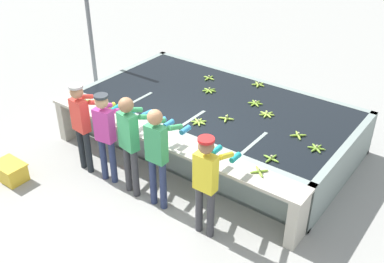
# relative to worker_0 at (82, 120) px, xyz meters

# --- Properties ---
(ground_plane) EXTENTS (80.00, 80.00, 0.00)m
(ground_plane) POSITION_rel_worker_0_xyz_m (1.30, 0.32, -0.98)
(ground_plane) COLOR #999993
(ground_plane) RESTS_ON ground
(wash_tank) EXTENTS (5.03, 2.73, 0.85)m
(wash_tank) POSITION_rel_worker_0_xyz_m (1.30, 2.12, -0.56)
(wash_tank) COLOR gray
(wash_tank) RESTS_ON ground
(work_ledge) EXTENTS (5.03, 0.45, 0.85)m
(work_ledge) POSITION_rel_worker_0_xyz_m (1.30, 0.54, -0.36)
(work_ledge) COLOR #B7B2A3
(work_ledge) RESTS_ON ground
(worker_0) EXTENTS (0.45, 0.73, 1.63)m
(worker_0) POSITION_rel_worker_0_xyz_m (0.00, 0.00, 0.00)
(worker_0) COLOR #1E2328
(worker_0) RESTS_ON ground
(worker_1) EXTENTS (0.46, 0.73, 1.61)m
(worker_1) POSITION_rel_worker_0_xyz_m (0.54, 0.02, -0.01)
(worker_1) COLOR navy
(worker_1) RESTS_ON ground
(worker_2) EXTENTS (0.48, 0.74, 1.73)m
(worker_2) POSITION_rel_worker_0_xyz_m (1.10, 0.01, 0.06)
(worker_2) COLOR #38383D
(worker_2) RESTS_ON ground
(worker_3) EXTENTS (0.41, 0.72, 1.70)m
(worker_3) POSITION_rel_worker_0_xyz_m (1.65, 0.02, 0.04)
(worker_3) COLOR navy
(worker_3) RESTS_ON ground
(worker_4) EXTENTS (0.41, 0.71, 1.62)m
(worker_4) POSITION_rel_worker_0_xyz_m (2.58, -0.05, -0.00)
(worker_4) COLOR #38383D
(worker_4) RESTS_ON ground
(banana_bunch_floating_0) EXTENTS (0.28, 0.28, 0.08)m
(banana_bunch_floating_0) POSITION_rel_worker_0_xyz_m (3.00, 1.03, -0.12)
(banana_bunch_floating_0) COLOR #75A333
(banana_bunch_floating_0) RESTS_ON wash_tank
(banana_bunch_floating_1) EXTENTS (0.26, 0.28, 0.08)m
(banana_bunch_floating_1) POSITION_rel_worker_0_xyz_m (1.53, 3.22, -0.12)
(banana_bunch_floating_1) COLOR #9EC642
(banana_bunch_floating_1) RESTS_ON wash_tank
(banana_bunch_floating_2) EXTENTS (0.28, 0.28, 0.08)m
(banana_bunch_floating_2) POSITION_rel_worker_0_xyz_m (2.27, 2.22, -0.12)
(banana_bunch_floating_2) COLOR #9EC642
(banana_bunch_floating_2) RESTS_ON wash_tank
(banana_bunch_floating_3) EXTENTS (0.28, 0.28, 0.08)m
(banana_bunch_floating_3) POSITION_rel_worker_0_xyz_m (0.56, 2.88, -0.12)
(banana_bunch_floating_3) COLOR #8CB738
(banana_bunch_floating_3) RESTS_ON wash_tank
(banana_bunch_floating_4) EXTENTS (0.28, 0.28, 0.08)m
(banana_bunch_floating_4) POSITION_rel_worker_0_xyz_m (1.48, 1.27, -0.12)
(banana_bunch_floating_4) COLOR #9EC642
(banana_bunch_floating_4) RESTS_ON wash_tank
(banana_bunch_floating_5) EXTENTS (0.28, 0.28, 0.08)m
(banana_bunch_floating_5) POSITION_rel_worker_0_xyz_m (3.42, 1.70, -0.12)
(banana_bunch_floating_5) COLOR #75A333
(banana_bunch_floating_5) RESTS_ON wash_tank
(banana_bunch_floating_6) EXTENTS (0.27, 0.27, 0.08)m
(banana_bunch_floating_6) POSITION_rel_worker_0_xyz_m (1.78, 1.66, -0.12)
(banana_bunch_floating_6) COLOR #9EC642
(banana_bunch_floating_6) RESTS_ON wash_tank
(banana_bunch_floating_7) EXTENTS (0.28, 0.28, 0.08)m
(banana_bunch_floating_7) POSITION_rel_worker_0_xyz_m (0.91, 2.40, -0.12)
(banana_bunch_floating_7) COLOR #7FAD33
(banana_bunch_floating_7) RESTS_ON wash_tank
(banana_bunch_floating_8) EXTENTS (0.24, 0.24, 0.08)m
(banana_bunch_floating_8) POSITION_rel_worker_0_xyz_m (3.03, 1.89, -0.12)
(banana_bunch_floating_8) COLOR #8CB738
(banana_bunch_floating_8) RESTS_ON wash_tank
(banana_bunch_floating_9) EXTENTS (0.27, 0.28, 0.08)m
(banana_bunch_floating_9) POSITION_rel_worker_0_xyz_m (1.90, 2.46, -0.12)
(banana_bunch_floating_9) COLOR #7FAD33
(banana_bunch_floating_9) RESTS_ON wash_tank
(banana_bunch_ledge_0) EXTENTS (0.23, 0.23, 0.08)m
(banana_bunch_ledge_0) POSITION_rel_worker_0_xyz_m (3.02, 0.63, -0.11)
(banana_bunch_ledge_0) COLOR #7FAD33
(banana_bunch_ledge_0) RESTS_ON work_ledge
(banana_bunch_ledge_1) EXTENTS (0.28, 0.27, 0.08)m
(banana_bunch_ledge_1) POSITION_rel_worker_0_xyz_m (-0.69, 0.62, -0.11)
(banana_bunch_ledge_1) COLOR #9EC642
(banana_bunch_ledge_1) RESTS_ON work_ledge
(knife_0) EXTENTS (0.34, 0.12, 0.02)m
(knife_0) POSITION_rel_worker_0_xyz_m (2.18, 0.61, -0.12)
(knife_0) COLOR silver
(knife_0) RESTS_ON work_ledge
(crate) EXTENTS (0.55, 0.39, 0.32)m
(crate) POSITION_rel_worker_0_xyz_m (-0.81, -1.02, -0.82)
(crate) COLOR gold
(crate) RESTS_ON ground
(support_post_left) EXTENTS (0.09, 0.09, 3.20)m
(support_post_left) POSITION_rel_worker_0_xyz_m (-2.05, 2.10, 0.62)
(support_post_left) COLOR slate
(support_post_left) RESTS_ON ground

